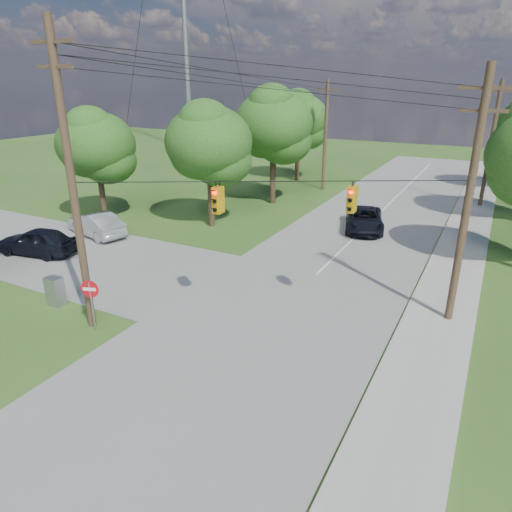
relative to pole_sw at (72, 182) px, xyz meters
The scene contains 18 objects.
ground 7.75m from the pole_sw, ahead, with size 140.00×140.00×0.00m, color #31541C.
main_road 10.16m from the pole_sw, 34.88° to the left, with size 10.00×100.00×0.03m, color gray.
sidewalk_east 15.37m from the pole_sw, 19.08° to the left, with size 2.60×100.00×0.12m, color #ACAAA1.
pole_sw is the anchor object (origin of this frame).
pole_ne 15.51m from the pole_sw, 29.38° to the left, with size 2.00×0.32×10.50m.
pole_north_e 32.55m from the pole_sw, 65.48° to the left, with size 2.00×0.32×10.00m.
pole_north_w 29.62m from the pole_sw, 90.77° to the left, with size 2.00×0.32×10.00m.
power_lines 13.04m from the pole_sw, 61.30° to the left, with size 13.93×29.62×4.93m.
traffic_signals 8.24m from the pole_sw, 29.38° to the left, with size 4.91×3.27×1.05m.
tree_w_near 14.99m from the pole_sw, 103.11° to the left, with size 6.00×6.00×8.40m.
tree_w_mid 22.73m from the pole_sw, 96.06° to the left, with size 6.40×6.40×9.22m.
tree_w_far 32.90m from the pole_sw, 97.69° to the left, with size 6.00×6.00×8.73m.
tree_cross_n 16.64m from the pole_sw, 133.29° to the left, with size 5.60×5.60×7.91m.
car_cross_dark 11.79m from the pole_sw, 153.38° to the left, with size 1.95×4.84×1.65m, color black.
car_cross_silver 13.69m from the pole_sw, 135.02° to the left, with size 1.71×4.91×1.62m, color #A9ABB0.
car_main_north 20.62m from the pole_sw, 70.49° to the left, with size 2.50×5.42×1.51m, color black.
control_cabinet 6.28m from the pole_sw, 168.33° to the left, with size 0.77×0.56×1.39m, color gray.
do_not_enter_sign 4.58m from the pole_sw, 30.74° to the right, with size 0.74×0.28×2.31m.
Camera 1 is at (9.74, -11.56, 9.82)m, focal length 32.00 mm.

